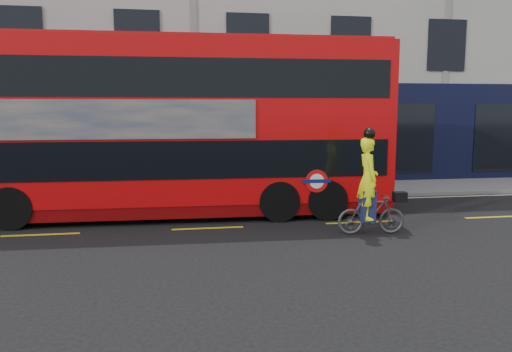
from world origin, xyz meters
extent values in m
plane|color=black|center=(0.00, 0.00, 0.00)|extent=(120.00, 120.00, 0.00)
cube|color=gray|center=(0.00, 6.50, 0.06)|extent=(60.00, 3.00, 0.12)
cube|color=slate|center=(0.00, 5.00, 0.07)|extent=(60.00, 0.12, 0.13)
cube|color=#B6B3AC|center=(0.00, 13.00, 7.50)|extent=(50.00, 10.00, 15.00)
cube|color=black|center=(0.00, 7.98, 2.00)|extent=(50.00, 0.08, 4.00)
cube|color=silver|center=(0.00, 4.70, 0.00)|extent=(58.00, 0.10, 0.01)
cube|color=#C10709|center=(-0.87, 3.31, 2.65)|extent=(12.11, 3.08, 4.32)
cube|color=#600304|center=(-0.87, 3.31, 0.33)|extent=(12.11, 3.03, 0.33)
cube|color=black|center=(-0.87, 3.31, 1.70)|extent=(11.63, 3.11, 0.99)
cube|color=black|center=(-0.87, 3.31, 3.78)|extent=(11.63, 3.11, 0.99)
cube|color=#A00B0C|center=(-0.87, 3.31, 4.84)|extent=(11.87, 2.96, 0.09)
cube|color=black|center=(5.17, 3.14, 1.70)|extent=(0.11, 2.46, 0.99)
cube|color=black|center=(5.17, 3.14, 3.78)|extent=(0.11, 2.46, 0.99)
cube|color=gray|center=(-2.00, 1.94, 2.74)|extent=(6.57, 0.23, 0.99)
cylinder|color=red|center=(2.92, 1.80, 1.09)|extent=(0.61, 0.04, 0.61)
cylinder|color=white|center=(2.92, 1.80, 1.09)|extent=(0.39, 0.03, 0.39)
cube|color=#0C1459|center=(2.92, 1.79, 1.09)|extent=(0.77, 0.04, 0.10)
cylinder|color=black|center=(3.29, 3.19, 0.55)|extent=(1.17, 2.82, 1.09)
cylinder|color=black|center=(1.98, 3.23, 0.55)|extent=(1.17, 2.82, 1.09)
cylinder|color=black|center=(-4.81, 3.42, 0.55)|extent=(1.17, 2.82, 1.09)
imported|color=#444649|center=(3.84, 0.27, 0.49)|extent=(1.66, 0.59, 0.98)
imported|color=#D9E710|center=(3.73, 0.28, 1.36)|extent=(0.52, 0.75, 1.95)
cube|color=black|center=(4.52, 0.22, 0.90)|extent=(0.32, 0.26, 0.24)
cube|color=#1A1F46|center=(3.73, 0.28, 0.70)|extent=(0.36, 0.43, 0.76)
sphere|color=black|center=(3.73, 0.28, 2.42)|extent=(0.28, 0.28, 0.28)
camera|label=1|loc=(-0.81, -10.84, 3.01)|focal=35.00mm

